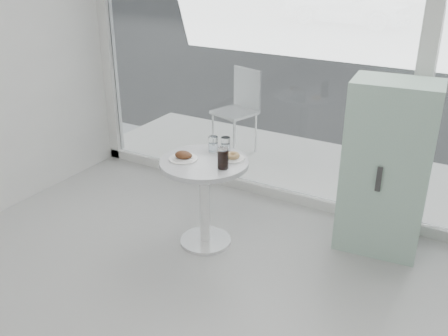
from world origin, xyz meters
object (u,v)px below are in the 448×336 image
Objects in this scene: mint_cabinet at (386,168)px; water_tumbler_b at (226,145)px; plate_fritter at (184,156)px; plate_donut at (233,157)px; main_table at (205,185)px; car_white at (348,3)px; cola_glass at (223,159)px; patio_chair at (240,105)px; water_tumbler_a at (213,145)px.

mint_cabinet is 1.31m from water_tumbler_b.
plate_fritter is 0.40m from plate_donut.
car_white is (-2.88, 13.03, 0.13)m from main_table.
car_white reaches higher than water_tumbler_b.
cola_glass reaches higher than plate_donut.
mint_cabinet reaches higher than plate_donut.
patio_chair is (-1.99, 1.22, -0.10)m from mint_cabinet.
plate_donut is 1.20× the size of cola_glass.
mint_cabinet is at bearing 20.37° from water_tumbler_a.
mint_cabinet reaches higher than cola_glass.
water_tumbler_a reaches higher than plate_donut.
water_tumbler_b is 0.76× the size of cola_glass.
cola_glass is (0.21, -0.05, 0.30)m from main_table.
mint_cabinet is at bearing 28.58° from main_table.
main_table is 13.35m from car_white.
plate_donut is at bearing -40.73° from water_tumbler_b.
patio_chair is at bearing 116.73° from plate_donut.
mint_cabinet is 0.36× the size of car_white.
plate_donut is at bearing -46.17° from patio_chair.
car_white is at bearing 102.45° from main_table.
plate_fritter reaches higher than main_table.
water_tumbler_b reaches higher than plate_fritter.
mint_cabinet is 1.23m from plate_donut.
patio_chair reaches higher than cola_glass.
main_table is 6.09× the size of water_tumbler_b.
car_white is 24.08× the size of cola_glass.
water_tumbler_a is at bearing 163.29° from plate_donut.
car_white is at bearing 118.12° from patio_chair.
cola_glass is (0.92, -1.97, 0.24)m from patio_chair.
main_table is 3.31× the size of plate_fritter.
main_table is 0.54× the size of mint_cabinet.
main_table is 3.88× the size of plate_donut.
patio_chair is 7.84× the size of water_tumbler_b.
cola_glass is at bearing -47.91° from patio_chair.
car_white reaches higher than patio_chair.
water_tumbler_b is (0.05, 0.25, 0.28)m from main_table.
mint_cabinet is at bearing 19.94° from water_tumbler_b.
mint_cabinet is 11.35× the size of water_tumbler_b.
mint_cabinet reaches higher than plate_fritter.
car_white is at bearing 103.26° from cola_glass.
water_tumbler_b is (0.21, 0.32, 0.03)m from plate_fritter.
patio_chair is at bearing 142.57° from mint_cabinet.
cola_glass is (0.36, 0.01, 0.05)m from plate_fritter.
plate_fritter is at bearing -148.74° from plate_donut.
plate_fritter is 1.41× the size of cola_glass.
car_white is at bearing 102.65° from mint_cabinet.
water_tumbler_a is (-1.32, -0.49, 0.11)m from mint_cabinet.
cola_glass is at bearing 1.86° from plate_fritter.
plate_fritter is (-1.44, -0.76, 0.08)m from mint_cabinet.
water_tumbler_b is (-0.13, 0.11, 0.04)m from plate_donut.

